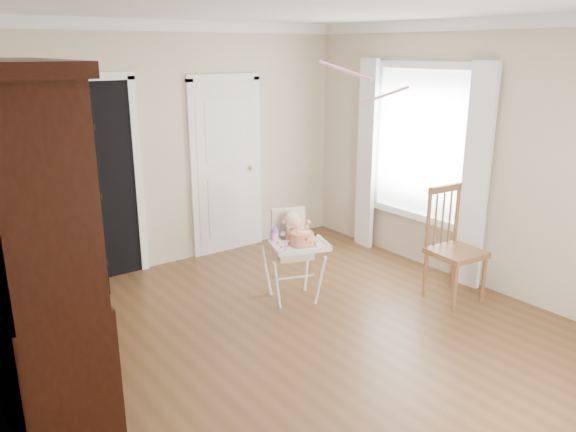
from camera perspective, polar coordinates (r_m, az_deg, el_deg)
floor at (r=4.86m, az=2.21°, el=-13.09°), size 5.00×5.00×0.00m
ceiling at (r=4.23m, az=2.64°, el=20.60°), size 5.00×5.00×0.00m
wall_back at (r=6.44m, az=-11.86°, el=6.85°), size 4.50×0.00×4.50m
wall_right at (r=6.00m, az=19.42°, el=5.55°), size 0.00×5.00×5.00m
crown_molding at (r=4.22m, az=2.63°, el=19.79°), size 4.50×5.00×0.12m
doorway at (r=6.15m, az=-19.25°, el=3.53°), size 1.06×0.05×2.22m
closet_door at (r=6.80m, az=-6.26°, el=4.82°), size 0.96×0.09×2.13m
window_right at (r=6.42m, az=13.11°, el=6.17°), size 0.13×1.84×2.30m
high_chair at (r=5.46m, az=0.50°, el=-3.00°), size 0.71×0.79×0.93m
baby at (r=5.44m, az=0.44°, el=-1.69°), size 0.25×0.25×0.39m
cake at (r=5.24m, az=1.46°, el=-2.30°), size 0.27×0.27×0.13m
sippy_cup at (r=5.28m, az=-1.39°, el=-1.99°), size 0.07×0.07×0.18m
china_cabinet at (r=3.83m, az=-24.52°, el=-3.67°), size 0.62×1.39×2.35m
dining_chair at (r=5.74m, az=16.47°, el=-3.19°), size 0.50×0.50×1.13m
streamer at (r=4.70m, az=5.82°, el=14.51°), size 0.18×0.47×0.15m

